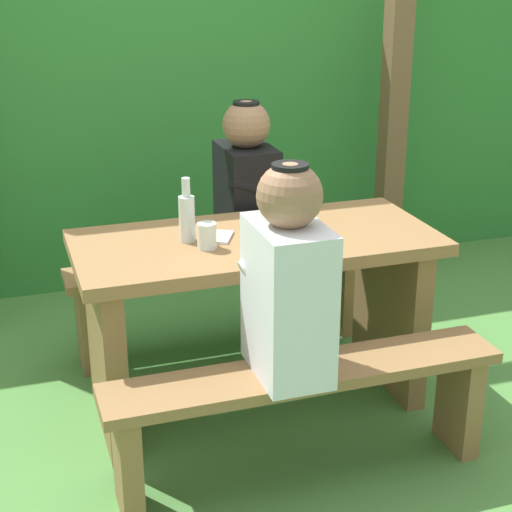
{
  "coord_description": "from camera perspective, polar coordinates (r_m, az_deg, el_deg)",
  "views": [
    {
      "loc": [
        -0.92,
        -2.77,
        1.77
      ],
      "look_at": [
        0.0,
        0.0,
        0.65
      ],
      "focal_mm": 56.45,
      "sensor_mm": 36.0,
      "label": 1
    }
  ],
  "objects": [
    {
      "name": "person_black_coat",
      "position": [
        3.6,
        -0.66,
        4.87
      ],
      "size": [
        0.25,
        0.35,
        0.72
      ],
      "color": "black",
      "rests_on": "bench_far"
    },
    {
      "name": "pergola_post_right",
      "position": [
        4.47,
        9.83,
        11.62
      ],
      "size": [
        0.12,
        0.12,
        2.14
      ],
      "primitive_type": "cube",
      "color": "brown",
      "rests_on": "ground_plane"
    },
    {
      "name": "hedge_backdrop",
      "position": [
        4.85,
        -7.22,
        10.27
      ],
      "size": [
        6.4,
        0.95,
        1.77
      ],
      "primitive_type": "cube",
      "color": "#2E7A31",
      "rests_on": "ground_plane"
    },
    {
      "name": "picnic_table",
      "position": [
        3.18,
        0.0,
        -2.58
      ],
      "size": [
        1.4,
        0.64,
        0.73
      ],
      "color": "olive",
      "rests_on": "ground_plane"
    },
    {
      "name": "drinking_glass",
      "position": [
        2.96,
        -3.5,
        1.44
      ],
      "size": [
        0.07,
        0.07,
        0.1
      ],
      "primitive_type": "cylinder",
      "color": "silver",
      "rests_on": "picnic_table"
    },
    {
      "name": "person_white_shirt",
      "position": [
        2.59,
        2.28,
        -1.7
      ],
      "size": [
        0.25,
        0.35,
        0.72
      ],
      "color": "silver",
      "rests_on": "bench_near"
    },
    {
      "name": "cell_phone",
      "position": [
        3.08,
        -2.44,
        1.35
      ],
      "size": [
        0.13,
        0.16,
        0.01
      ],
      "primitive_type": "cube",
      "rotation": [
        0.0,
        0.0,
        -0.46
      ],
      "color": "silver",
      "rests_on": "picnic_table"
    },
    {
      "name": "bottle_left",
      "position": [
        3.03,
        -4.93,
        2.85
      ],
      "size": [
        0.06,
        0.06,
        0.25
      ],
      "color": "silver",
      "rests_on": "picnic_table"
    },
    {
      "name": "ground_plane",
      "position": [
        3.41,
        0.0,
        -10.28
      ],
      "size": [
        12.0,
        12.0,
        0.0
      ],
      "primitive_type": "plane",
      "color": "#4C853E"
    },
    {
      "name": "bench_near",
      "position": [
        2.82,
        3.47,
        -10.14
      ],
      "size": [
        1.4,
        0.24,
        0.44
      ],
      "color": "olive",
      "rests_on": "ground_plane"
    },
    {
      "name": "bench_far",
      "position": [
        3.72,
        -2.59,
        -2.05
      ],
      "size": [
        1.4,
        0.24,
        0.44
      ],
      "color": "olive",
      "rests_on": "ground_plane"
    }
  ]
}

